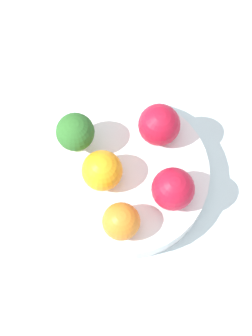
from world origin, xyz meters
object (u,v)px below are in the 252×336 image
at_px(orange_back, 103,174).
at_px(orange_front, 121,221).
at_px(bowl, 126,176).
at_px(apple_red, 159,125).
at_px(broccoli, 75,133).
at_px(apple_green, 173,189).

bearing_deg(orange_back, orange_front, 93.49).
xyz_separation_m(bowl, apple_red, (-0.05, -0.04, 0.04)).
relative_size(broccoli, apple_red, 1.16).
bearing_deg(apple_red, broccoli, -8.67).
relative_size(bowl, orange_front, 4.66).
relative_size(bowl, orange_back, 4.21).
xyz_separation_m(apple_green, orange_back, (0.07, -0.04, -0.00)).
distance_m(broccoli, orange_front, 0.12).
xyz_separation_m(bowl, orange_back, (0.03, 0.00, 0.04)).
bearing_deg(bowl, orange_front, 68.52).
xyz_separation_m(bowl, broccoli, (0.05, -0.05, 0.05)).
xyz_separation_m(broccoli, orange_back, (-0.02, 0.05, -0.01)).
bearing_deg(apple_red, apple_green, 82.88).
height_order(bowl, apple_red, apple_red).
distance_m(broccoli, orange_back, 0.06).
bearing_deg(orange_back, broccoli, -72.49).
bearing_deg(broccoli, bowl, 132.42).
distance_m(broccoli, apple_green, 0.13).
xyz_separation_m(apple_green, orange_front, (0.07, 0.02, -0.00)).
bearing_deg(bowl, apple_red, -145.75).
height_order(apple_red, apple_green, same).
height_order(apple_green, orange_back, apple_green).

